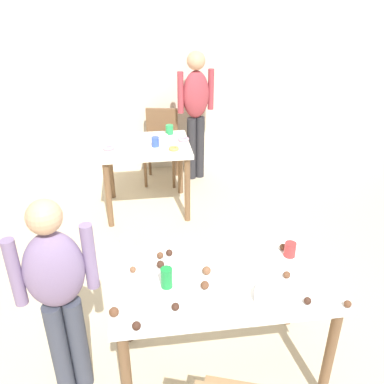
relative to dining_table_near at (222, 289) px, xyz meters
name	(u,v)px	position (x,y,z in m)	size (l,w,h in m)	color
ground_plane	(218,357)	(0.01, 0.06, -0.65)	(6.40, 6.40, 0.00)	beige
wall_back	(170,66)	(0.01, 3.26, 0.65)	(6.40, 0.10, 2.60)	beige
dining_table_near	(222,289)	(0.00, 0.00, 0.00)	(1.28, 0.74, 0.75)	white
dining_table_far	(146,155)	(-0.36, 2.15, -0.02)	(0.91, 0.74, 0.75)	silver
chair_far_table	(161,141)	(-0.15, 2.88, -0.15)	(0.47, 0.47, 0.87)	brown
person_girl_near	(58,288)	(-0.92, -0.02, 0.13)	(0.45, 0.27, 1.33)	#383D4C
person_adult_far	(196,106)	(0.27, 2.86, 0.27)	(0.45, 0.28, 1.54)	#28282D
mixing_bowl	(275,297)	(0.23, -0.25, 0.14)	(0.22, 0.22, 0.07)	white
soda_can	(167,278)	(-0.33, -0.04, 0.16)	(0.07, 0.07, 0.12)	#198438
fork_near	(253,274)	(0.18, -0.01, 0.10)	(0.17, 0.02, 0.01)	silver
cup_near_0	(127,245)	(-0.55, 0.30, 0.16)	(0.08, 0.08, 0.12)	white
cup_near_1	(290,250)	(0.45, 0.13, 0.15)	(0.07, 0.07, 0.09)	red
cake_ball_0	(308,301)	(0.40, -0.29, 0.12)	(0.04, 0.04, 0.04)	#3D2319
cake_ball_1	(205,285)	(-0.12, -0.09, 0.12)	(0.05, 0.05, 0.05)	brown
cake_ball_2	(133,269)	(-0.51, 0.11, 0.12)	(0.04, 0.04, 0.04)	brown
cake_ball_3	(136,326)	(-0.50, -0.34, 0.12)	(0.05, 0.05, 0.05)	#3D2319
cake_ball_4	(114,312)	(-0.61, -0.23, 0.13)	(0.05, 0.05, 0.05)	brown
cake_ball_5	(287,275)	(0.36, -0.07, 0.12)	(0.04, 0.04, 0.04)	brown
cake_ball_6	(169,253)	(-0.29, 0.24, 0.12)	(0.04, 0.04, 0.04)	#3D2319
cake_ball_7	(160,264)	(-0.35, 0.13, 0.12)	(0.05, 0.05, 0.05)	#3D2319
cake_ball_8	(175,307)	(-0.30, -0.23, 0.12)	(0.04, 0.04, 0.04)	#3D2319
cake_ball_9	(283,247)	(0.43, 0.20, 0.12)	(0.04, 0.04, 0.04)	brown
cake_ball_10	(160,255)	(-0.34, 0.22, 0.12)	(0.04, 0.04, 0.04)	brown
cake_ball_11	(207,270)	(-0.09, 0.03, 0.13)	(0.05, 0.05, 0.05)	brown
cake_ball_12	(348,304)	(0.60, -0.34, 0.12)	(0.04, 0.04, 0.04)	brown
pitcher_far	(122,132)	(-0.59, 2.28, 0.20)	(0.10, 0.10, 0.20)	white
cup_far_0	(155,142)	(-0.26, 2.08, 0.15)	(0.08, 0.08, 0.10)	#3351B2
cup_far_1	(118,133)	(-0.64, 2.38, 0.15)	(0.07, 0.07, 0.11)	white
cup_far_2	(169,130)	(-0.09, 2.42, 0.15)	(0.08, 0.08, 0.10)	green
donut_far_0	(183,139)	(0.04, 2.20, 0.12)	(0.12, 0.12, 0.03)	pink
donut_far_1	(174,148)	(-0.09, 1.96, 0.11)	(0.10, 0.10, 0.03)	gold
donut_far_2	(163,136)	(-0.16, 2.33, 0.12)	(0.11, 0.11, 0.03)	white
donut_far_3	(108,148)	(-0.72, 2.07, 0.12)	(0.12, 0.12, 0.04)	pink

